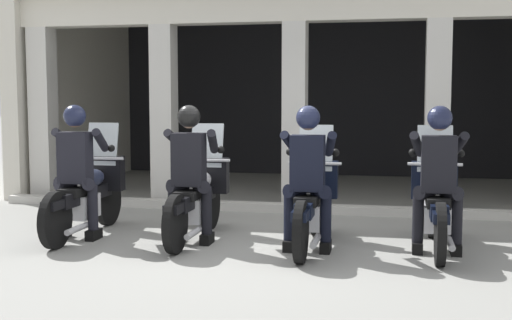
# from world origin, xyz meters

# --- Properties ---
(ground_plane) EXTENTS (80.00, 80.00, 0.00)m
(ground_plane) POSITION_xyz_m (0.00, 3.00, 0.00)
(ground_plane) COLOR gray
(station_building) EXTENTS (9.42, 4.94, 3.39)m
(station_building) POSITION_xyz_m (0.11, 5.33, 2.13)
(station_building) COLOR black
(station_building) RESTS_ON ground
(kerb_strip) EXTENTS (8.92, 0.24, 0.12)m
(kerb_strip) POSITION_xyz_m (0.11, 2.37, 0.06)
(kerb_strip) COLOR #B7B5AD
(kerb_strip) RESTS_ON ground
(motorcycle_far_left) EXTENTS (0.62, 2.04, 1.35)m
(motorcycle_far_left) POSITION_xyz_m (-2.06, 0.32, 0.50)
(motorcycle_far_left) COLOR black
(motorcycle_far_left) RESTS_ON ground
(police_officer_far_left) EXTENTS (0.63, 0.61, 1.58)m
(police_officer_far_left) POSITION_xyz_m (-2.06, 0.03, 0.94)
(police_officer_far_left) COLOR black
(police_officer_far_left) RESTS_ON ground
(motorcycle_center_left) EXTENTS (0.62, 2.04, 1.35)m
(motorcycle_center_left) POSITION_xyz_m (-0.68, 0.36, 0.50)
(motorcycle_center_left) COLOR black
(motorcycle_center_left) RESTS_ON ground
(police_officer_center_left) EXTENTS (0.63, 0.61, 1.58)m
(police_officer_center_left) POSITION_xyz_m (-0.69, 0.08, 0.94)
(police_officer_center_left) COLOR black
(police_officer_center_left) RESTS_ON ground
(motorcycle_center_right) EXTENTS (0.62, 2.04, 1.35)m
(motorcycle_center_right) POSITION_xyz_m (0.69, 0.23, 0.50)
(motorcycle_center_right) COLOR black
(motorcycle_center_right) RESTS_ON ground
(police_officer_center_right) EXTENTS (0.63, 0.61, 1.58)m
(police_officer_center_right) POSITION_xyz_m (0.69, -0.06, 0.94)
(police_officer_center_right) COLOR black
(police_officer_center_right) RESTS_ON ground
(motorcycle_far_right) EXTENTS (0.62, 2.04, 1.35)m
(motorcycle_far_right) POSITION_xyz_m (2.06, 0.40, 0.50)
(motorcycle_far_right) COLOR black
(motorcycle_far_right) RESTS_ON ground
(police_officer_far_right) EXTENTS (0.63, 0.61, 1.58)m
(police_officer_far_right) POSITION_xyz_m (2.06, 0.12, 0.94)
(police_officer_far_right) COLOR black
(police_officer_far_right) RESTS_ON ground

